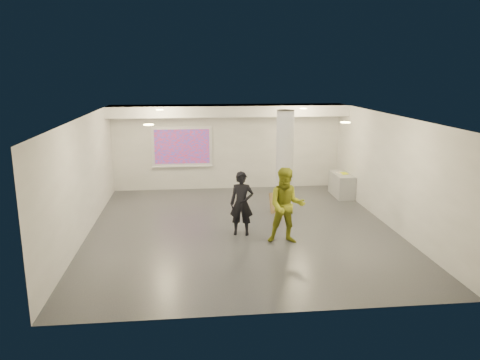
{
  "coord_description": "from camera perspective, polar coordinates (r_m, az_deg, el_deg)",
  "views": [
    {
      "loc": [
        -1.31,
        -11.79,
        4.12
      ],
      "look_at": [
        0.0,
        0.4,
        1.25
      ],
      "focal_mm": 35.0,
      "sensor_mm": 36.0,
      "label": 1
    }
  ],
  "objects": [
    {
      "name": "papers_stack",
      "position": [
        16.08,
        12.15,
        0.87
      ],
      "size": [
        0.34,
        0.39,
        0.02
      ],
      "primitive_type": "cube",
      "rotation": [
        0.0,
        0.0,
        0.28
      ],
      "color": "silver",
      "rests_on": "credenza"
    },
    {
      "name": "credenza",
      "position": [
        16.08,
        12.28,
        -0.58
      ],
      "size": [
        0.57,
        1.32,
        0.77
      ],
      "primitive_type": "cube",
      "rotation": [
        0.0,
        0.0,
        -0.01
      ],
      "color": "#96999B",
      "rests_on": "floor"
    },
    {
      "name": "soffit_band",
      "position": [
        15.85,
        -1.39,
        8.46
      ],
      "size": [
        8.0,
        1.1,
        0.36
      ],
      "primitive_type": "cube",
      "color": "white",
      "rests_on": "ceiling"
    },
    {
      "name": "downlight_sw",
      "position": [
        10.39,
        -11.08,
        6.63
      ],
      "size": [
        0.22,
        0.22,
        0.02
      ],
      "primitive_type": "cylinder",
      "color": "#EBE083",
      "rests_on": "ceiling"
    },
    {
      "name": "cardboard_front",
      "position": [
        13.96,
        4.69,
        -2.72
      ],
      "size": [
        0.59,
        0.38,
        0.62
      ],
      "primitive_type": "cube",
      "rotation": [
        -0.22,
        0.0,
        0.36
      ],
      "color": "olive",
      "rests_on": "floor"
    },
    {
      "name": "column",
      "position": [
        14.13,
        5.46,
        2.42
      ],
      "size": [
        0.52,
        0.52,
        3.0
      ],
      "primitive_type": "cylinder",
      "color": "silver",
      "rests_on": "floor"
    },
    {
      "name": "wall_left",
      "position": [
        12.38,
        -18.54,
        0.26
      ],
      "size": [
        0.01,
        9.0,
        3.0
      ],
      "primitive_type": "cube",
      "color": "silver",
      "rests_on": "floor"
    },
    {
      "name": "postit_pad",
      "position": [
        15.99,
        12.57,
        0.8
      ],
      "size": [
        0.24,
        0.3,
        0.03
      ],
      "primitive_type": "cube",
      "rotation": [
        0.0,
        0.0,
        0.13
      ],
      "color": "#E4FF0E",
      "rests_on": "credenza"
    },
    {
      "name": "man",
      "position": [
        11.37,
        5.69,
        -3.15
      ],
      "size": [
        1.0,
        0.83,
        1.87
      ],
      "primitive_type": "imported",
      "rotation": [
        0.0,
        0.0,
        -0.14
      ],
      "color": "olive",
      "rests_on": "floor"
    },
    {
      "name": "wall_back",
      "position": [
        16.55,
        -1.52,
        4.06
      ],
      "size": [
        8.0,
        0.01,
        3.0
      ],
      "primitive_type": "cube",
      "color": "silver",
      "rests_on": "floor"
    },
    {
      "name": "ceiling",
      "position": [
        11.92,
        0.21,
        7.78
      ],
      "size": [
        8.0,
        9.0,
        0.01
      ],
      "primitive_type": "cube",
      "color": "white",
      "rests_on": "floor"
    },
    {
      "name": "downlight_se",
      "position": [
        10.93,
        12.72,
        6.87
      ],
      "size": [
        0.22,
        0.22,
        0.02
      ],
      "primitive_type": "cylinder",
      "color": "#EBE083",
      "rests_on": "ceiling"
    },
    {
      "name": "projection_screen",
      "position": [
        16.45,
        -7.08,
        4.01
      ],
      "size": [
        2.1,
        0.13,
        1.42
      ],
      "color": "white",
      "rests_on": "wall_back"
    },
    {
      "name": "wall_front",
      "position": [
        7.86,
        3.84,
        -6.33
      ],
      "size": [
        8.0,
        0.01,
        3.0
      ],
      "primitive_type": "cube",
      "color": "silver",
      "rests_on": "floor"
    },
    {
      "name": "downlight_ne",
      "position": [
        14.76,
        7.73,
        8.63
      ],
      "size": [
        0.22,
        0.22,
        0.02
      ],
      "primitive_type": "cylinder",
      "color": "#EBE083",
      "rests_on": "ceiling"
    },
    {
      "name": "wall_right",
      "position": [
        13.2,
        17.74,
        1.09
      ],
      "size": [
        0.01,
        9.0,
        3.0
      ],
      "primitive_type": "cube",
      "color": "silver",
      "rests_on": "floor"
    },
    {
      "name": "floor",
      "position": [
        12.56,
        0.2,
        -5.98
      ],
      "size": [
        8.0,
        9.0,
        0.01
      ],
      "primitive_type": "cube",
      "color": "#35373C",
      "rests_on": "ground"
    },
    {
      "name": "downlight_nw",
      "position": [
        14.37,
        -9.77,
        8.43
      ],
      "size": [
        0.22,
        0.22,
        0.02
      ],
      "primitive_type": "cylinder",
      "color": "#EBE083",
      "rests_on": "ceiling"
    },
    {
      "name": "woman",
      "position": [
        11.92,
        0.21,
        -2.89
      ],
      "size": [
        0.66,
        0.49,
        1.65
      ],
      "primitive_type": "imported",
      "rotation": [
        0.0,
        0.0,
        -0.18
      ],
      "color": "black",
      "rests_on": "floor"
    },
    {
      "name": "cardboard_back",
      "position": [
        14.19,
        4.94,
        -2.67
      ],
      "size": [
        0.48,
        0.11,
        0.52
      ],
      "primitive_type": "cube",
      "rotation": [
        -0.11,
        0.0,
        0.02
      ],
      "color": "olive",
      "rests_on": "floor"
    }
  ]
}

